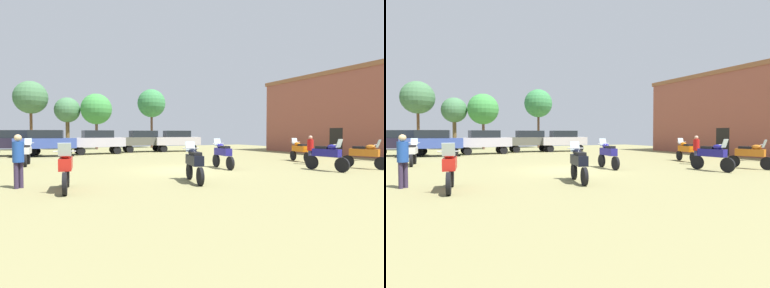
% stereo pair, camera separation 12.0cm
% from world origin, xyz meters
% --- Properties ---
extents(ground_plane, '(44.00, 52.00, 0.02)m').
position_xyz_m(ground_plane, '(0.00, 0.00, 0.01)').
color(ground_plane, olive).
extents(brick_building, '(6.12, 19.33, 6.88)m').
position_xyz_m(brick_building, '(18.00, 2.00, 3.45)').
color(brick_building, '#984F3F').
rests_on(brick_building, ground).
extents(motorcycle_1, '(0.83, 2.14, 1.47)m').
position_xyz_m(motorcycle_1, '(8.26, -3.66, 0.74)').
color(motorcycle_1, black).
rests_on(motorcycle_1, ground).
extents(motorcycle_2, '(0.65, 2.22, 1.51)m').
position_xyz_m(motorcycle_2, '(5.85, -3.39, 0.76)').
color(motorcycle_2, black).
rests_on(motorcycle_2, ground).
extents(motorcycle_3, '(0.62, 2.20, 1.50)m').
position_xyz_m(motorcycle_3, '(2.04, -0.26, 0.76)').
color(motorcycle_3, black).
rests_on(motorcycle_3, ground).
extents(motorcycle_4, '(0.65, 2.19, 1.50)m').
position_xyz_m(motorcycle_4, '(-5.61, -3.22, 0.76)').
color(motorcycle_4, black).
rests_on(motorcycle_4, ground).
extents(motorcycle_5, '(0.62, 2.29, 1.49)m').
position_xyz_m(motorcycle_5, '(-6.73, 5.88, 0.75)').
color(motorcycle_5, black).
rests_on(motorcycle_5, ground).
extents(motorcycle_6, '(0.83, 2.21, 1.46)m').
position_xyz_m(motorcycle_6, '(8.47, 0.78, 0.74)').
color(motorcycle_6, black).
rests_on(motorcycle_6, ground).
extents(motorcycle_9, '(0.74, 2.13, 1.46)m').
position_xyz_m(motorcycle_9, '(-1.30, -3.51, 0.74)').
color(motorcycle_9, black).
rests_on(motorcycle_9, ground).
extents(car_1, '(4.34, 1.90, 2.00)m').
position_xyz_m(car_1, '(-1.51, 13.50, 1.19)').
color(car_1, black).
rests_on(car_1, ground).
extents(car_2, '(4.57, 2.63, 2.00)m').
position_xyz_m(car_2, '(-7.73, 14.15, 1.19)').
color(car_2, black).
rests_on(car_2, ground).
extents(car_3, '(4.36, 1.96, 2.00)m').
position_xyz_m(car_3, '(2.89, 14.68, 1.19)').
color(car_3, black).
rests_on(car_3, ground).
extents(car_4, '(4.51, 2.37, 2.00)m').
position_xyz_m(car_4, '(-5.47, 12.51, 1.19)').
color(car_4, black).
rests_on(car_4, ground).
extents(car_5, '(4.51, 2.37, 2.00)m').
position_xyz_m(car_5, '(6.01, 13.93, 1.19)').
color(car_5, black).
rests_on(car_5, ground).
extents(person_1, '(0.42, 0.42, 1.64)m').
position_xyz_m(person_1, '(7.53, -0.89, 0.97)').
color(person_1, '#2D2E51').
rests_on(person_1, ground).
extents(person_2, '(0.48, 0.48, 1.74)m').
position_xyz_m(person_2, '(-6.92, -2.04, 1.04)').
color(person_2, '#312640').
rests_on(person_2, ground).
extents(tree_2, '(3.37, 3.37, 7.04)m').
position_xyz_m(tree_2, '(6.51, 22.31, 5.35)').
color(tree_2, brown).
rests_on(tree_2, ground).
extents(tree_3, '(2.69, 2.69, 5.60)m').
position_xyz_m(tree_3, '(-2.96, 22.63, 4.21)').
color(tree_3, brown).
rests_on(tree_3, ground).
extents(tree_4, '(3.32, 3.32, 6.03)m').
position_xyz_m(tree_4, '(-0.13, 21.45, 4.37)').
color(tree_4, brown).
rests_on(tree_4, ground).
extents(tree_7, '(3.32, 3.32, 7.07)m').
position_xyz_m(tree_7, '(-6.45, 22.46, 5.40)').
color(tree_7, brown).
rests_on(tree_7, ground).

